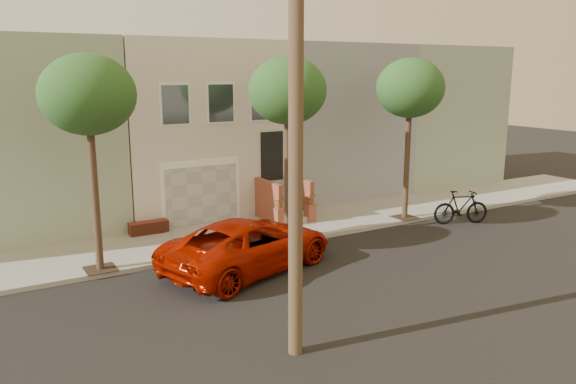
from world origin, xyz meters
TOP-DOWN VIEW (x-y plane):
  - ground at (0.00, 0.00)m, footprint 90.00×90.00m
  - sidewalk at (0.00, 5.35)m, footprint 40.00×3.70m
  - house_row at (0.00, 11.19)m, footprint 33.10×11.70m
  - tree_left at (-5.50, 3.90)m, footprint 2.70×2.57m
  - tree_mid at (1.00, 3.90)m, footprint 2.70×2.57m
  - tree_right at (6.50, 3.90)m, footprint 2.70×2.57m
  - pickup_truck at (-1.50, 1.96)m, footprint 6.23×4.28m
  - motorcycle at (8.11, 2.45)m, footprint 2.32×1.41m

SIDE VIEW (x-z plane):
  - ground at x=0.00m, z-range 0.00..0.00m
  - sidewalk at x=0.00m, z-range 0.00..0.15m
  - motorcycle at x=8.11m, z-range 0.00..1.35m
  - pickup_truck at x=-1.50m, z-range 0.00..1.58m
  - house_row at x=0.00m, z-range 0.14..7.14m
  - tree_left at x=-5.50m, z-range 2.11..8.41m
  - tree_mid at x=1.00m, z-range 2.11..8.41m
  - tree_right at x=6.50m, z-range 2.11..8.41m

